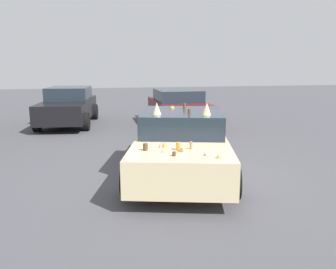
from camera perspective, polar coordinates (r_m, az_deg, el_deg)
name	(u,v)px	position (r m, az deg, el deg)	size (l,w,h in m)	color
ground_plane	(181,174)	(7.52, 2.25, -6.64)	(60.00, 60.00, 0.00)	#47474C
art_car_decorated	(182,143)	(7.38, 2.29, -1.46)	(4.69, 2.91, 1.60)	beige
parked_sedan_row_back_center	(178,107)	(13.66, 1.71, 4.64)	(4.26, 2.09, 1.39)	#5B1419
parked_sedan_near_left	(69,106)	(14.25, -16.33, 4.62)	(4.56, 2.35, 1.49)	black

